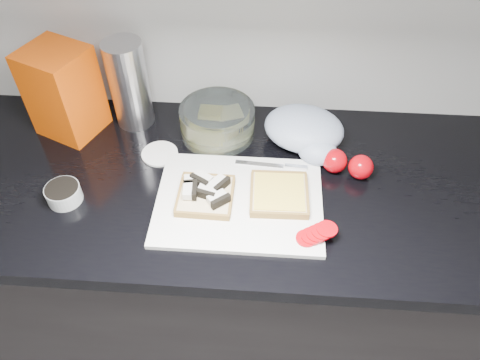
{
  "coord_description": "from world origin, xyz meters",
  "views": [
    {
      "loc": [
        0.12,
        0.38,
        1.77
      ],
      "look_at": [
        0.06,
        1.15,
        0.95
      ],
      "focal_mm": 35.0,
      "sensor_mm": 36.0,
      "label": 1
    }
  ],
  "objects_px": {
    "glass_bowl": "(217,121)",
    "steel_canister": "(129,85)",
    "bread_bag": "(63,92)",
    "cutting_board": "(239,201)"
  },
  "relations": [
    {
      "from": "glass_bowl",
      "to": "bread_bag",
      "type": "relative_size",
      "value": 0.84
    },
    {
      "from": "bread_bag",
      "to": "glass_bowl",
      "type": "bearing_deg",
      "value": 23.9
    },
    {
      "from": "bread_bag",
      "to": "steel_canister",
      "type": "xyz_separation_m",
      "value": [
        0.17,
        0.04,
        0.0
      ]
    },
    {
      "from": "cutting_board",
      "to": "bread_bag",
      "type": "distance_m",
      "value": 0.56
    },
    {
      "from": "glass_bowl",
      "to": "steel_canister",
      "type": "xyz_separation_m",
      "value": [
        -0.24,
        0.04,
        0.08
      ]
    },
    {
      "from": "bread_bag",
      "to": "steel_canister",
      "type": "distance_m",
      "value": 0.17
    },
    {
      "from": "cutting_board",
      "to": "steel_canister",
      "type": "relative_size",
      "value": 1.6
    },
    {
      "from": "glass_bowl",
      "to": "bread_bag",
      "type": "height_order",
      "value": "bread_bag"
    },
    {
      "from": "cutting_board",
      "to": "bread_bag",
      "type": "relative_size",
      "value": 1.64
    },
    {
      "from": "glass_bowl",
      "to": "bread_bag",
      "type": "xyz_separation_m",
      "value": [
        -0.41,
        -0.0,
        0.08
      ]
    }
  ]
}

